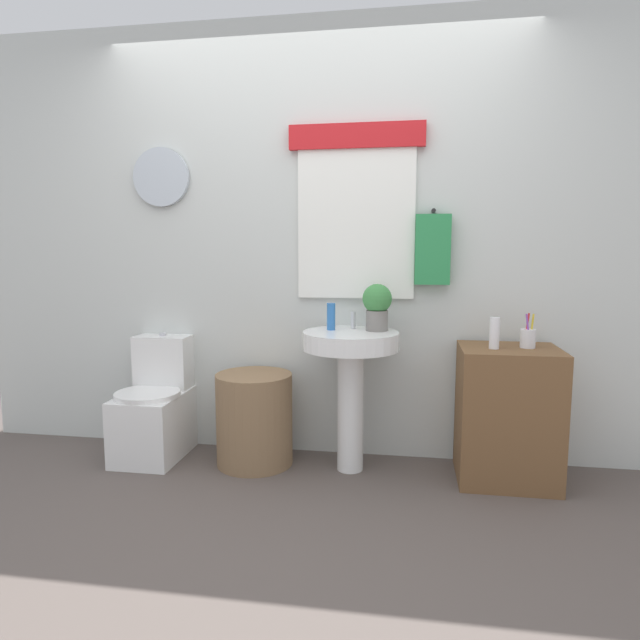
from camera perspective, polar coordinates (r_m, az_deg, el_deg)
The scene contains 11 objects.
ground_plane at distance 2.54m, azimuth -5.04°, elevation -22.30°, with size 8.00×8.00×0.00m, color #564C47.
back_wall at distance 3.33m, azimuth -0.34°, elevation 8.19°, with size 4.40×0.18×2.60m.
toilet at distance 3.52m, azimuth -16.88°, elevation -9.04°, with size 0.38×0.51×0.74m.
laundry_hamper at distance 3.27m, azimuth -6.90°, elevation -10.27°, with size 0.45×0.45×0.54m, color #846647.
pedestal_sink at distance 3.07m, azimuth 3.25°, elevation -4.76°, with size 0.54×0.54×0.80m.
faucet at distance 3.15m, azimuth 3.51°, elevation -0.01°, with size 0.03×0.03×0.10m, color silver.
wooden_cabinet at distance 3.17m, azimuth 19.06°, elevation -9.35°, with size 0.52×0.44×0.74m, color brown.
soap_bottle at distance 3.09m, azimuth 1.17°, elevation 0.36°, with size 0.05×0.05×0.15m, color #2D6BB7.
potted_plant at distance 3.07m, azimuth 6.01°, elevation 1.59°, with size 0.17×0.17×0.27m.
lotion_bottle at distance 3.02m, azimuth 17.84°, elevation -1.32°, with size 0.05×0.05×0.17m, color white.
toothbrush_cup at distance 3.11m, azimuth 20.99°, elevation -1.76°, with size 0.08×0.08×0.19m.
Camera 1 is at (0.56, -2.14, 1.26)m, focal length 30.49 mm.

